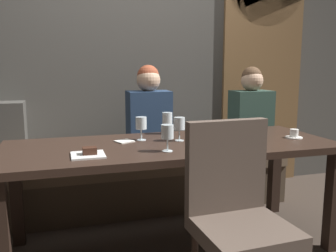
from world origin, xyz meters
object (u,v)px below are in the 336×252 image
(chair_near_side, at_px, (236,207))
(wine_glass_center_back, at_px, (179,125))
(wine_glass_center_front, at_px, (167,132))
(espresso_cup, at_px, (294,134))
(dining_table, at_px, (172,156))
(wine_glass_end_right, at_px, (141,124))
(diner_redhead, at_px, (149,115))
(dessert_plate, at_px, (89,153))
(banquette_bench, at_px, (148,184))
(diner_bearded, at_px, (251,112))
(wine_glass_end_left, at_px, (167,119))

(chair_near_side, distance_m, wine_glass_center_back, 0.84)
(wine_glass_center_front, xyz_separation_m, espresso_cup, (0.99, 0.13, -0.09))
(dining_table, relative_size, wine_glass_center_back, 13.41)
(wine_glass_end_right, bearing_deg, espresso_cup, -12.43)
(diner_redhead, relative_size, wine_glass_center_back, 4.94)
(diner_redhead, relative_size, dessert_plate, 4.26)
(wine_glass_center_front, relative_size, wine_glass_center_back, 1.00)
(banquette_bench, height_order, wine_glass_end_right, wine_glass_end_right)
(espresso_cup, bearing_deg, wine_glass_center_back, 170.20)
(dining_table, bearing_deg, diner_redhead, 88.87)
(diner_redhead, xyz_separation_m, diner_bearded, (0.97, -0.01, -0.01))
(dining_table, bearing_deg, wine_glass_center_back, 40.92)
(diner_redhead, height_order, wine_glass_end_right, diner_redhead)
(wine_glass_center_front, relative_size, wine_glass_end_right, 1.00)
(diner_redhead, bearing_deg, wine_glass_center_back, -85.20)
(diner_bearded, relative_size, wine_glass_end_right, 4.84)
(banquette_bench, distance_m, chair_near_side, 1.46)
(chair_near_side, height_order, wine_glass_end_left, chair_near_side)
(chair_near_side, bearing_deg, dessert_plate, 141.77)
(diner_redhead, distance_m, wine_glass_center_back, 0.66)
(diner_bearded, relative_size, dessert_plate, 4.18)
(chair_near_side, relative_size, wine_glass_end_right, 5.98)
(diner_bearded, distance_m, dessert_plate, 1.79)
(wine_glass_end_left, bearing_deg, wine_glass_end_right, -143.23)
(wine_glass_center_back, relative_size, espresso_cup, 1.37)
(dining_table, bearing_deg, espresso_cup, -5.21)
(chair_near_side, bearing_deg, wine_glass_end_left, 92.38)
(diner_bearded, xyz_separation_m, dessert_plate, (-1.55, -0.90, -0.07))
(wine_glass_center_front, relative_size, dessert_plate, 0.86)
(wine_glass_end_right, bearing_deg, dining_table, -41.02)
(diner_bearded, height_order, wine_glass_end_right, diner_bearded)
(diner_redhead, distance_m, dessert_plate, 1.08)
(wine_glass_end_left, distance_m, wine_glass_end_right, 0.30)
(chair_near_side, relative_size, wine_glass_center_back, 5.98)
(diner_bearded, bearing_deg, wine_glass_end_right, -154.51)
(dessert_plate, bearing_deg, chair_near_side, -38.23)
(espresso_cup, bearing_deg, banquette_bench, 138.72)
(wine_glass_end_right, bearing_deg, wine_glass_center_front, -77.86)
(diner_redhead, relative_size, wine_glass_end_left, 4.94)
(dining_table, xyz_separation_m, diner_bearded, (0.98, 0.71, 0.17))
(wine_glass_center_front, bearing_deg, wine_glass_end_right, 102.14)
(banquette_bench, relative_size, wine_glass_center_back, 15.24)
(diner_bearded, distance_m, espresso_cup, 0.80)
(chair_near_side, distance_m, diner_redhead, 1.47)
(wine_glass_center_front, distance_m, dessert_plate, 0.48)
(wine_glass_center_back, xyz_separation_m, wine_glass_end_left, (-0.00, 0.27, 0.00))
(wine_glass_center_back, distance_m, wine_glass_end_right, 0.26)
(chair_near_side, bearing_deg, dining_table, 98.60)
(banquette_bench, relative_size, wine_glass_end_right, 15.24)
(dining_table, height_order, espresso_cup, espresso_cup)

